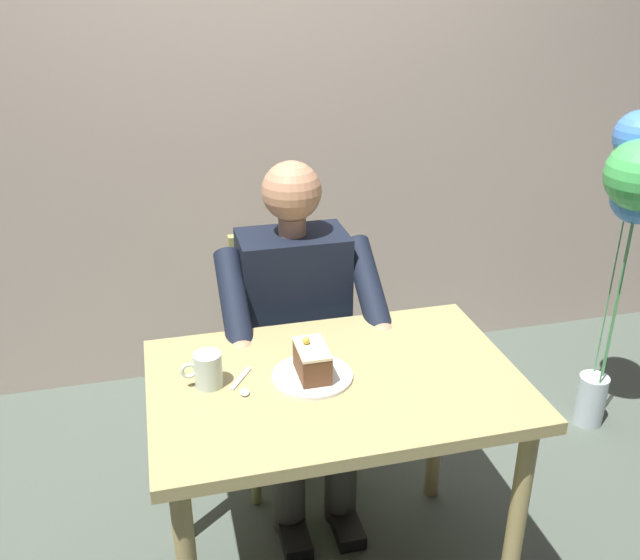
% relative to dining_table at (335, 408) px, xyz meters
% --- Properties ---
extents(cafe_rear_panel, '(6.40, 0.12, 3.00)m').
position_rel_dining_table_xyz_m(cafe_rear_panel, '(0.00, -1.39, 0.86)').
color(cafe_rear_panel, '#BBA797').
rests_on(cafe_rear_panel, ground).
extents(dining_table, '(1.00, 0.67, 0.74)m').
position_rel_dining_table_xyz_m(dining_table, '(0.00, 0.00, 0.00)').
color(dining_table, tan).
rests_on(dining_table, ground).
extents(chair, '(0.42, 0.42, 0.88)m').
position_rel_dining_table_xyz_m(chair, '(0.00, -0.64, -0.16)').
color(chair, '#9DA055').
rests_on(chair, ground).
extents(seated_person, '(0.53, 0.58, 1.19)m').
position_rel_dining_table_xyz_m(seated_person, '(0.00, -0.47, -0.02)').
color(seated_person, black).
rests_on(seated_person, ground).
extents(dessert_plate, '(0.22, 0.22, 0.01)m').
position_rel_dining_table_xyz_m(dessert_plate, '(0.06, -0.02, 0.11)').
color(dessert_plate, white).
rests_on(dessert_plate, dining_table).
extents(cake_slice, '(0.08, 0.14, 0.11)m').
position_rel_dining_table_xyz_m(cake_slice, '(0.06, -0.02, 0.15)').
color(cake_slice, brown).
rests_on(cake_slice, dessert_plate).
extents(coffee_cup, '(0.11, 0.08, 0.10)m').
position_rel_dining_table_xyz_m(coffee_cup, '(0.34, -0.05, 0.15)').
color(coffee_cup, silver).
rests_on(coffee_cup, dining_table).
extents(dessert_spoon, '(0.07, 0.14, 0.01)m').
position_rel_dining_table_xyz_m(dessert_spoon, '(0.25, -0.02, 0.10)').
color(dessert_spoon, silver).
rests_on(dessert_spoon, dining_table).
extents(balloon_display, '(0.28, 0.31, 1.29)m').
position_rel_dining_table_xyz_m(balloon_display, '(-1.25, -0.50, 0.36)').
color(balloon_display, '#B2C1C6').
rests_on(balloon_display, ground).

